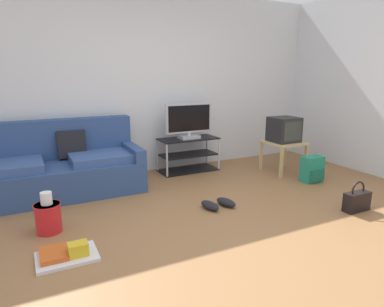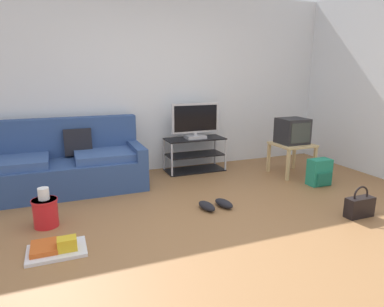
% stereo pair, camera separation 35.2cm
% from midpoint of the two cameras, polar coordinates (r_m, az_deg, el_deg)
% --- Properties ---
extents(ground_plane, '(9.00, 9.80, 0.02)m').
position_cam_midpoint_polar(ground_plane, '(3.38, 2.78, -13.38)').
color(ground_plane, olive).
extents(wall_back, '(9.00, 0.10, 2.70)m').
position_cam_midpoint_polar(wall_back, '(5.29, -10.44, 11.48)').
color(wall_back, silver).
rests_on(wall_back, ground_plane).
extents(wall_right, '(0.10, 3.60, 2.70)m').
position_cam_midpoint_polar(wall_right, '(5.71, 26.53, 10.44)').
color(wall_right, silver).
rests_on(wall_right, ground_plane).
extents(couch, '(2.07, 0.89, 0.91)m').
position_cam_midpoint_polar(couch, '(4.71, -23.75, -2.34)').
color(couch, navy).
rests_on(couch, ground_plane).
extents(tv_stand, '(0.91, 0.42, 0.52)m').
position_cam_midpoint_polar(tv_stand, '(5.31, -2.52, -0.19)').
color(tv_stand, black).
rests_on(tv_stand, ground_plane).
extents(flat_tv, '(0.75, 0.22, 0.54)m').
position_cam_midpoint_polar(flat_tv, '(5.19, -2.48, 5.42)').
color(flat_tv, '#B2B2B7').
rests_on(flat_tv, tv_stand).
extents(side_table, '(0.54, 0.54, 0.48)m').
position_cam_midpoint_polar(side_table, '(5.36, 13.36, 1.15)').
color(side_table, tan).
rests_on(side_table, ground_plane).
extents(crt_tv, '(0.40, 0.39, 0.37)m').
position_cam_midpoint_polar(crt_tv, '(5.32, 13.40, 3.93)').
color(crt_tv, '#232326').
rests_on(crt_tv, side_table).
extents(backpack, '(0.30, 0.25, 0.36)m').
position_cam_midpoint_polar(backpack, '(5.04, 17.68, -2.57)').
color(backpack, '#238466').
rests_on(backpack, ground_plane).
extents(handbag, '(0.32, 0.13, 0.35)m').
position_cam_midpoint_polar(handbag, '(4.17, 23.81, -7.29)').
color(handbag, black).
rests_on(handbag, ground_plane).
extents(cleaning_bucket, '(0.25, 0.25, 0.41)m').
position_cam_midpoint_polar(cleaning_bucket, '(3.67, -25.63, -9.46)').
color(cleaning_bucket, red).
rests_on(cleaning_bucket, ground_plane).
extents(sneakers_pair, '(0.39, 0.30, 0.09)m').
position_cam_midpoint_polar(sneakers_pair, '(3.93, 1.83, -8.50)').
color(sneakers_pair, black).
rests_on(sneakers_pair, ground_plane).
extents(floor_tray, '(0.49, 0.35, 0.14)m').
position_cam_midpoint_polar(floor_tray, '(3.19, -23.51, -15.34)').
color(floor_tray, silver).
rests_on(floor_tray, ground_plane).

